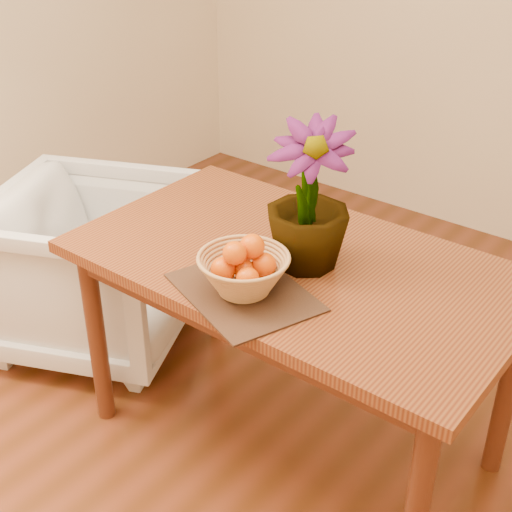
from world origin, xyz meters
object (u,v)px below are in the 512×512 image
Objects in this scene: potted_plant at (308,197)px; armchair at (93,261)px; wicker_basket at (244,275)px; table at (295,283)px.

potted_plant is 0.59× the size of armchair.
armchair is (-1.04, 0.01, -0.59)m from potted_plant.
potted_plant reaches higher than wicker_basket.
wicker_basket reaches higher than table.
armchair is (-1.01, 0.00, -0.28)m from table.
table is 5.31× the size of wicker_basket.
potted_plant is 1.20m from armchair.
table is at bearing -114.24° from armchair.
table is 0.29m from wicker_basket.
potted_plant is at bearing -7.92° from table.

